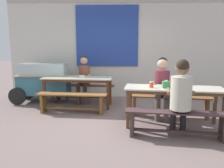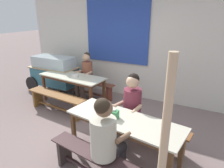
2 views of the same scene
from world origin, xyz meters
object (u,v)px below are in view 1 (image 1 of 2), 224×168
Objects in this scene: person_right_near_table at (162,83)px; person_center_facing at (84,76)px; bench_near_front at (176,121)px; condiment_jar at (151,85)px; bench_near_back at (170,103)px; soup_bowl at (82,76)px; bench_far_back at (84,90)px; food_cart at (44,80)px; person_near_front at (181,93)px; dining_table_far at (78,80)px; bench_far_front at (72,100)px; dining_table_near at (174,92)px; tissue_box at (166,85)px.

person_right_near_table reaches higher than person_center_facing.
person_right_near_table is at bearing 91.92° from bench_near_front.
bench_near_front is 1.33× the size of person_right_near_table.
person_center_facing reaches higher than condiment_jar.
bench_near_back is at bearing -31.96° from person_center_facing.
condiment_jar is 2.10m from soup_bowl.
food_cart reaches higher than bench_far_back.
person_near_front reaches higher than bench_far_back.
person_center_facing is (-1.95, 2.48, 0.42)m from bench_near_front.
dining_table_far is at bearing 139.40° from condiment_jar.
bench_far_back and bench_near_front have the same top height.
dining_table_near is at bearing -20.67° from bench_far_front.
tissue_box is 2.32m from soup_bowl.
condiment_jar is at bearing 177.09° from tissue_box.
person_center_facing is at bearing 3.05° from food_cart.
bench_near_front is 1.30× the size of person_near_front.
person_near_front is at bearing -91.62° from dining_table_near.
bench_far_front is 2.22m from tissue_box.
tissue_box reaches higher than condiment_jar.
person_near_front is (3.13, -2.38, 0.15)m from food_cart.
person_near_front is at bearing -94.79° from bench_near_back.
bench_far_back is at bearing 104.70° from person_center_facing.
bench_near_back is (2.22, -0.22, -0.00)m from bench_far_front.
bench_near_front is at bearing -97.67° from dining_table_near.
dining_table_near is 2.78m from person_center_facing.
bench_far_front is 1.97m from condiment_jar.
food_cart reaches higher than tissue_box.
dining_table_far is 0.51m from person_center_facing.
bench_near_front is at bearing -45.69° from soup_bowl.
soup_bowl reaches higher than bench_far_back.
person_near_front is at bearing -42.92° from dining_table_far.
food_cart is at bearing -176.95° from person_center_facing.
dining_table_far is at bearing 146.32° from dining_table_near.
dining_table_far is 1.00× the size of bench_near_back.
person_near_front is at bearing -50.69° from condiment_jar.
dining_table_far is 2.85m from bench_near_front.
dining_table_far is 0.70m from bench_far_back.
bench_near_front is 3.18m from person_center_facing.
person_near_front is 1.05× the size of person_center_facing.
bench_far_front is at bearing 156.79° from tissue_box.
person_near_front is 7.77× the size of soup_bowl.
condiment_jar is (2.71, -1.87, 0.19)m from food_cart.
bench_far_front is 1.23× the size of person_near_front.
dining_table_near is 1.10× the size of bench_near_front.
person_right_near_table is at bearing -35.30° from person_center_facing.
tissue_box is at bearing -32.23° from food_cart.
food_cart is 1.33× the size of person_right_near_table.
bench_far_front is 2.09m from person_right_near_table.
soup_bowl is (-1.98, 1.91, 0.02)m from person_near_front.
dining_table_far is at bearing 156.75° from person_right_near_table.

